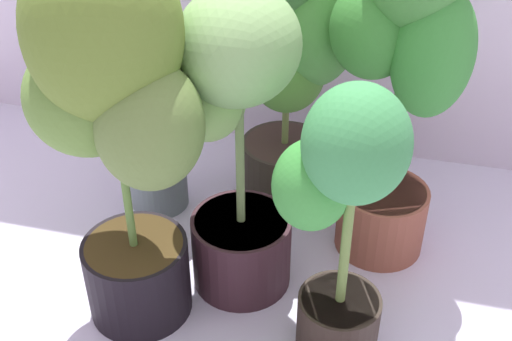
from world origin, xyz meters
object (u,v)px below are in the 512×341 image
object	(u,v)px
potted_plant_center	(233,133)
potted_plant_back_right	(402,60)
potted_plant_back_left	(142,75)
potted_plant_front_right	(340,206)
potted_plant_back_center	(288,27)
potted_plant_front_left	(115,114)

from	to	relation	value
potted_plant_center	potted_plant_back_right	xyz separation A→B (m)	(0.37, 0.23, 0.13)
potted_plant_center	potted_plant_back_left	bearing A→B (deg)	142.68
potted_plant_center	potted_plant_front_right	xyz separation A→B (m)	(0.29, -0.17, -0.04)
potted_plant_back_left	potted_plant_back_center	bearing A→B (deg)	19.01
potted_plant_back_right	potted_plant_back_left	world-z (taller)	potted_plant_back_right
potted_plant_center	potted_plant_back_center	size ratio (longest dim) A/B	0.83
potted_plant_back_right	potted_plant_front_right	size ratio (longest dim) A/B	1.44
potted_plant_center	potted_plant_back_center	xyz separation A→B (m)	(0.05, 0.39, 0.12)
potted_plant_back_right	potted_plant_front_left	distance (m)	0.71
potted_plant_front_left	potted_plant_back_left	size ratio (longest dim) A/B	1.25
potted_plant_center	potted_plant_back_center	world-z (taller)	potted_plant_back_center
potted_plant_back_center	potted_plant_front_right	bearing A→B (deg)	-67.35
potted_plant_back_right	potted_plant_front_right	world-z (taller)	potted_plant_back_right
potted_plant_back_center	potted_plant_back_left	distance (m)	0.43
potted_plant_front_left	potted_plant_back_left	world-z (taller)	potted_plant_front_left
potted_plant_center	potted_plant_front_right	distance (m)	0.34
potted_plant_back_right	potted_plant_front_right	distance (m)	0.45
potted_plant_back_right	potted_plant_front_left	size ratio (longest dim) A/B	1.06
potted_plant_back_right	potted_plant_front_left	world-z (taller)	potted_plant_back_right
potted_plant_center	potted_plant_back_center	bearing A→B (deg)	82.60
potted_plant_center	potted_plant_back_left	xyz separation A→B (m)	(-0.34, 0.26, -0.01)
potted_plant_center	potted_plant_back_right	bearing A→B (deg)	32.17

